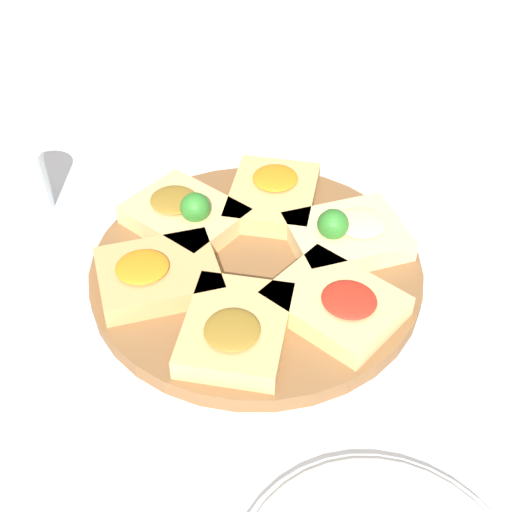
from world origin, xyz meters
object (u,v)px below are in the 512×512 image
serving_board (256,270)px  plate_left (342,117)px  napkin_stack (196,128)px  water_glass (23,181)px

serving_board → plate_left: 0.37m
plate_left → napkin_stack: bearing=-78.3°
serving_board → plate_left: serving_board is taller
serving_board → napkin_stack: (-0.31, -0.12, -0.01)m
plate_left → napkin_stack: size_ratio=1.79×
serving_board → water_glass: 0.33m
serving_board → plate_left: size_ratio=1.97×
napkin_stack → serving_board: bearing=21.7°
napkin_stack → plate_left: bearing=101.7°
plate_left → napkin_stack: (0.05, -0.22, -0.00)m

